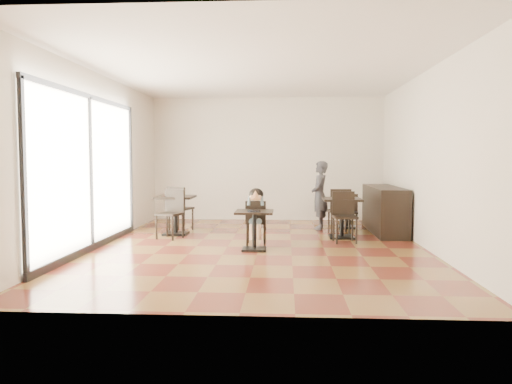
# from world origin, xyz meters

# --- Properties ---
(floor) EXTENTS (6.00, 8.00, 0.01)m
(floor) POSITION_xyz_m (0.00, 0.00, 0.00)
(floor) COLOR brown
(floor) RESTS_ON ground
(ceiling) EXTENTS (6.00, 8.00, 0.01)m
(ceiling) POSITION_xyz_m (0.00, 0.00, 3.20)
(ceiling) COLOR white
(ceiling) RESTS_ON floor
(wall_back) EXTENTS (6.00, 0.01, 3.20)m
(wall_back) POSITION_xyz_m (0.00, 4.00, 1.60)
(wall_back) COLOR silver
(wall_back) RESTS_ON floor
(wall_front) EXTENTS (6.00, 0.01, 3.20)m
(wall_front) POSITION_xyz_m (0.00, -4.00, 1.60)
(wall_front) COLOR silver
(wall_front) RESTS_ON floor
(wall_left) EXTENTS (0.01, 8.00, 3.20)m
(wall_left) POSITION_xyz_m (-3.00, 0.00, 1.60)
(wall_left) COLOR silver
(wall_left) RESTS_ON floor
(wall_right) EXTENTS (0.01, 8.00, 3.20)m
(wall_right) POSITION_xyz_m (3.00, 0.00, 1.60)
(wall_right) COLOR silver
(wall_right) RESTS_ON floor
(storefront_window) EXTENTS (0.04, 4.50, 2.60)m
(storefront_window) POSITION_xyz_m (-2.97, -0.50, 1.40)
(storefront_window) COLOR white
(storefront_window) RESTS_ON floor
(child_table) EXTENTS (0.66, 0.66, 0.70)m
(child_table) POSITION_xyz_m (-0.07, -0.32, 0.35)
(child_table) COLOR black
(child_table) RESTS_ON floor
(child_chair) EXTENTS (0.38, 0.38, 0.84)m
(child_chair) POSITION_xyz_m (-0.07, 0.23, 0.42)
(child_chair) COLOR black
(child_chair) RESTS_ON floor
(child) EXTENTS (0.38, 0.53, 1.06)m
(child) POSITION_xyz_m (-0.07, 0.23, 0.53)
(child) COLOR slate
(child) RESTS_ON child_chair
(plate) EXTENTS (0.24, 0.24, 0.01)m
(plate) POSITION_xyz_m (-0.07, -0.42, 0.71)
(plate) COLOR black
(plate) RESTS_ON child_table
(pizza_slice) EXTENTS (0.25, 0.19, 0.06)m
(pizza_slice) POSITION_xyz_m (-0.07, 0.04, 0.92)
(pizza_slice) COLOR tan
(pizza_slice) RESTS_ON child
(adult_patron) EXTENTS (0.43, 0.61, 1.56)m
(adult_patron) POSITION_xyz_m (1.26, 2.37, 0.78)
(adult_patron) COLOR #3C3B40
(adult_patron) RESTS_ON floor
(cafe_table_mid) EXTENTS (0.82, 0.82, 0.81)m
(cafe_table_mid) POSITION_xyz_m (1.63, 1.14, 0.41)
(cafe_table_mid) COLOR black
(cafe_table_mid) RESTS_ON floor
(cafe_table_left) EXTENTS (1.00, 1.00, 0.82)m
(cafe_table_left) POSITION_xyz_m (-1.86, 1.38, 0.41)
(cafe_table_left) COLOR black
(cafe_table_left) RESTS_ON floor
(cafe_table_back) EXTENTS (0.71, 0.71, 0.68)m
(cafe_table_back) POSITION_xyz_m (1.91, 2.67, 0.34)
(cafe_table_back) COLOR black
(cafe_table_back) RESTS_ON floor
(chair_mid_a) EXTENTS (0.47, 0.47, 0.98)m
(chair_mid_a) POSITION_xyz_m (1.63, 1.69, 0.49)
(chair_mid_a) COLOR black
(chair_mid_a) RESTS_ON floor
(chair_mid_b) EXTENTS (0.47, 0.47, 0.98)m
(chair_mid_b) POSITION_xyz_m (1.63, 0.59, 0.49)
(chair_mid_b) COLOR black
(chair_mid_b) RESTS_ON floor
(chair_left_a) EXTENTS (0.57, 0.57, 0.99)m
(chair_left_a) POSITION_xyz_m (-1.86, 1.93, 0.49)
(chair_left_a) COLOR black
(chair_left_a) RESTS_ON floor
(chair_left_b) EXTENTS (0.57, 0.57, 0.99)m
(chair_left_b) POSITION_xyz_m (-1.86, 0.83, 0.49)
(chair_left_b) COLOR black
(chair_left_b) RESTS_ON floor
(chair_back_a) EXTENTS (0.41, 0.41, 0.82)m
(chair_back_a) POSITION_xyz_m (1.91, 3.22, 0.41)
(chair_back_a) COLOR black
(chair_back_a) RESTS_ON floor
(chair_back_b) EXTENTS (0.41, 0.41, 0.82)m
(chair_back_b) POSITION_xyz_m (1.91, 2.12, 0.41)
(chair_back_b) COLOR black
(chair_back_b) RESTS_ON floor
(service_counter) EXTENTS (0.60, 2.40, 1.00)m
(service_counter) POSITION_xyz_m (2.65, 2.00, 0.50)
(service_counter) COLOR black
(service_counter) RESTS_ON floor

